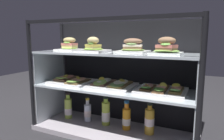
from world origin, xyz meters
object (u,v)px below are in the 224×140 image
object	(u,v)px
plated_roll_sandwich_near_right_corner	(93,47)
juice_bottle_front_second	(68,108)
plated_roll_sandwich_left_of_center	(133,48)
juice_bottle_front_right_end	(149,121)
plated_roll_sandwich_mid_left	(70,46)
plated_roll_sandwich_far_left	(166,48)
open_sandwich_tray_mid_right	(72,80)
open_sandwich_tray_center	(112,84)
juice_bottle_front_fourth	(106,114)
juice_bottle_tucked_behind	(88,112)
open_sandwich_tray_left_of_center	(162,89)
juice_bottle_back_left	(126,118)

from	to	relation	value
plated_roll_sandwich_near_right_corner	juice_bottle_front_second	xyz separation A→B (m)	(-0.30, 0.07, -0.54)
plated_roll_sandwich_left_of_center	juice_bottle_front_right_end	bearing A→B (deg)	5.65
plated_roll_sandwich_left_of_center	juice_bottle_front_right_end	xyz separation A→B (m)	(0.13, 0.01, -0.53)
plated_roll_sandwich_mid_left	plated_roll_sandwich_far_left	world-z (taller)	plated_roll_sandwich_far_left
plated_roll_sandwich_near_right_corner	open_sandwich_tray_mid_right	distance (m)	0.36
plated_roll_sandwich_mid_left	open_sandwich_tray_center	bearing A→B (deg)	-4.33
open_sandwich_tray_mid_right	juice_bottle_front_second	xyz separation A→B (m)	(-0.08, 0.04, -0.26)
plated_roll_sandwich_mid_left	open_sandwich_tray_mid_right	bearing A→B (deg)	-44.52
plated_roll_sandwich_mid_left	juice_bottle_front_fourth	distance (m)	0.63
open_sandwich_tray_center	plated_roll_sandwich_left_of_center	bearing A→B (deg)	7.95
plated_roll_sandwich_left_of_center	juice_bottle_tucked_behind	xyz separation A→B (m)	(-0.40, 0.02, -0.55)
open_sandwich_tray_mid_right	juice_bottle_front_fourth	world-z (taller)	open_sandwich_tray_mid_right
plated_roll_sandwich_near_right_corner	open_sandwich_tray_left_of_center	distance (m)	0.58
juice_bottle_tucked_behind	plated_roll_sandwich_left_of_center	bearing A→B (deg)	-3.10
juice_bottle_tucked_behind	juice_bottle_back_left	distance (m)	0.36
open_sandwich_tray_center	juice_bottle_tucked_behind	distance (m)	0.37
plated_roll_sandwich_near_right_corner	juice_bottle_back_left	world-z (taller)	plated_roll_sandwich_near_right_corner
juice_bottle_front_second	juice_bottle_front_fourth	bearing A→B (deg)	3.01
plated_roll_sandwich_near_right_corner	plated_roll_sandwich_far_left	world-z (taller)	plated_roll_sandwich_near_right_corner
juice_bottle_front_right_end	juice_bottle_front_second	bearing A→B (deg)	-179.07
juice_bottle_front_second	juice_bottle_front_right_end	distance (m)	0.72
open_sandwich_tray_center	juice_bottle_front_fourth	xyz separation A→B (m)	(-0.07, 0.04, -0.26)
juice_bottle_front_fourth	open_sandwich_tray_mid_right	bearing A→B (deg)	-168.56
plated_roll_sandwich_near_right_corner	juice_bottle_front_fourth	size ratio (longest dim) A/B	0.88
open_sandwich_tray_mid_right	juice_bottle_front_fourth	distance (m)	0.39
plated_roll_sandwich_near_right_corner	open_sandwich_tray_mid_right	size ratio (longest dim) A/B	0.62
plated_roll_sandwich_left_of_center	open_sandwich_tray_mid_right	xyz separation A→B (m)	(-0.51, -0.04, -0.28)
juice_bottle_front_second	juice_bottle_back_left	world-z (taller)	juice_bottle_front_second
open_sandwich_tray_mid_right	juice_bottle_back_left	world-z (taller)	open_sandwich_tray_mid_right
plated_roll_sandwich_left_of_center	juice_bottle_tucked_behind	bearing A→B (deg)	176.90
open_sandwich_tray_left_of_center	juice_bottle_front_right_end	size ratio (longest dim) A/B	1.42
plated_roll_sandwich_far_left	juice_bottle_front_right_end	distance (m)	0.56
open_sandwich_tray_left_of_center	juice_bottle_back_left	bearing A→B (deg)	173.52
open_sandwich_tray_center	open_sandwich_tray_left_of_center	bearing A→B (deg)	0.23
plated_roll_sandwich_mid_left	juice_bottle_front_second	size ratio (longest dim) A/B	0.83
plated_roll_sandwich_left_of_center	juice_bottle_back_left	bearing A→B (deg)	167.57
plated_roll_sandwich_near_right_corner	juice_bottle_front_second	distance (m)	0.62
open_sandwich_tray_left_of_center	juice_bottle_front_right_end	world-z (taller)	open_sandwich_tray_left_of_center
open_sandwich_tray_center	juice_bottle_front_second	distance (m)	0.51
open_sandwich_tray_mid_right	juice_bottle_tucked_behind	bearing A→B (deg)	28.14
plated_roll_sandwich_far_left	plated_roll_sandwich_mid_left	bearing A→B (deg)	174.04
open_sandwich_tray_mid_right	juice_bottle_tucked_behind	world-z (taller)	open_sandwich_tray_mid_right
juice_bottle_front_right_end	juice_bottle_tucked_behind	bearing A→B (deg)	179.08
plated_roll_sandwich_left_of_center	plated_roll_sandwich_near_right_corner	bearing A→B (deg)	-167.38
plated_roll_sandwich_left_of_center	open_sandwich_tray_center	size ratio (longest dim) A/B	0.63
open_sandwich_tray_left_of_center	juice_bottle_front_second	world-z (taller)	open_sandwich_tray_left_of_center
plated_roll_sandwich_mid_left	juice_bottle_back_left	size ratio (longest dim) A/B	0.84
plated_roll_sandwich_mid_left	open_sandwich_tray_center	xyz separation A→B (m)	(0.40, -0.03, -0.28)
juice_bottle_front_fourth	juice_bottle_back_left	bearing A→B (deg)	-3.23
plated_roll_sandwich_near_right_corner	plated_roll_sandwich_far_left	bearing A→B (deg)	-1.14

